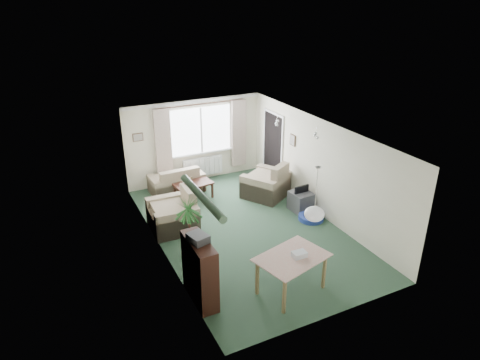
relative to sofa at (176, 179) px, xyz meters
name	(u,v)px	position (x,y,z in m)	size (l,w,h in m)	color
ground	(246,229)	(0.76, -2.75, -0.37)	(6.50, 6.50, 0.00)	#294432
window	(201,130)	(0.96, 0.48, 1.13)	(1.80, 0.03, 1.30)	white
curtain_rod	(201,104)	(0.96, 0.40, 1.90)	(2.60, 0.03, 0.03)	black
curtain_left	(163,145)	(-0.19, 0.38, 0.90)	(0.45, 0.08, 2.00)	beige
curtain_right	(239,133)	(2.11, 0.38, 0.90)	(0.45, 0.08, 2.00)	beige
radiator	(203,166)	(0.96, 0.44, 0.03)	(1.20, 0.10, 0.55)	white
doorway	(273,148)	(2.74, -0.55, 0.63)	(0.03, 0.95, 2.00)	black
pendant_lamp	(314,214)	(0.96, -5.05, 1.11)	(0.36, 0.36, 0.36)	white
tinsel_garland	(202,197)	(-1.16, -5.05, 1.91)	(1.60, 1.60, 0.12)	#196626
bauble_cluster_a	(277,121)	(2.06, -1.85, 1.85)	(0.20, 0.20, 0.20)	silver
bauble_cluster_b	(316,133)	(2.36, -3.05, 1.85)	(0.20, 0.20, 0.20)	silver
wall_picture_back	(138,137)	(-0.84, 0.48, 1.18)	(0.28, 0.03, 0.22)	brown
wall_picture_right	(293,140)	(2.74, -1.55, 1.18)	(0.03, 0.24, 0.30)	brown
sofa	(176,179)	(0.00, 0.00, 0.00)	(1.46, 0.77, 0.73)	#C3AC93
armchair_corner	(266,179)	(2.07, -1.37, 0.12)	(1.08, 1.03, 0.97)	#B7AF8A
armchair_left	(172,210)	(-0.74, -1.93, 0.12)	(1.08, 1.02, 0.97)	#BFB990
coffee_table	(194,191)	(0.26, -0.66, -0.14)	(0.99, 0.55, 0.45)	black
photo_frame	(190,180)	(0.20, -0.59, 0.16)	(0.12, 0.02, 0.16)	brown
bookshelf	(200,271)	(-1.08, -4.59, 0.24)	(0.33, 0.99, 1.21)	black
hifi_box	(198,238)	(-1.09, -4.59, 0.92)	(0.28, 0.35, 0.14)	#3C3D42
houseplant	(190,227)	(-0.75, -3.16, 0.31)	(0.58, 0.58, 1.35)	#276522
dining_table	(291,274)	(0.50, -5.11, 0.00)	(1.16, 0.78, 0.73)	tan
gift_box	(299,255)	(0.61, -5.16, 0.42)	(0.25, 0.18, 0.12)	white
tv_cube	(301,201)	(2.46, -2.49, -0.12)	(0.49, 0.54, 0.49)	#3F3F44
pet_bed	(311,217)	(2.41, -3.03, -0.30)	(0.61, 0.61, 0.12)	navy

